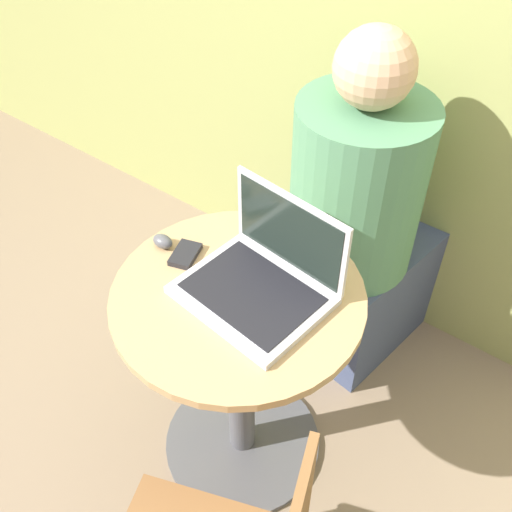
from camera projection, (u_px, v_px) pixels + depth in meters
The scene contains 6 objects.
ground_plane at pixel (243, 442), 1.98m from camera, with size 12.00×12.00×0.00m, color #7F6B56.
round_table at pixel (240, 361), 1.66m from camera, with size 0.63×0.63×0.73m.
laptop at pixel (263, 276), 1.45m from camera, with size 0.37×0.31×0.24m.
cell_phone at pixel (185, 254), 1.56m from camera, with size 0.08×0.11×0.02m.
computer_mouse at pixel (163, 241), 1.58m from camera, with size 0.06×0.04×0.03m.
person_seated at pixel (362, 235), 1.97m from camera, with size 0.45×0.64×1.22m.
Camera 1 is at (0.62, -0.77, 1.82)m, focal length 42.00 mm.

